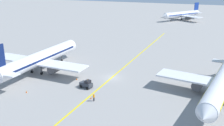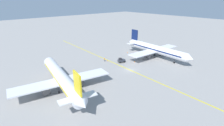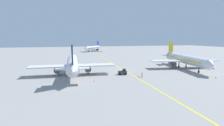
{
  "view_description": "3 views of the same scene",
  "coord_description": "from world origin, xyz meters",
  "px_view_note": "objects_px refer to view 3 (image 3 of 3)",
  "views": [
    {
      "loc": [
        22.11,
        -58.42,
        24.64
      ],
      "look_at": [
        -0.77,
        2.19,
        3.18
      ],
      "focal_mm": 42.0,
      "sensor_mm": 36.0,
      "label": 1
    },
    {
      "loc": [
        44.98,
        40.94,
        25.74
      ],
      "look_at": [
        5.98,
        -3.43,
        3.34
      ],
      "focal_mm": 28.0,
      "sensor_mm": 36.0,
      "label": 2
    },
    {
      "loc": [
        -23.26,
        -63.27,
        12.28
      ],
      "look_at": [
        -5.44,
        -2.42,
        3.31
      ],
      "focal_mm": 28.0,
      "sensor_mm": 36.0,
      "label": 3
    }
  ],
  "objects_px": {
    "airplane_distant_taxiing": "(93,48)",
    "baggage_tug_dark": "(123,72)",
    "airplane_at_gate": "(73,64)",
    "airplane_adjacent_stand": "(185,59)",
    "ground_crew_worker": "(142,74)",
    "traffic_cone_far_edge": "(216,77)",
    "traffic_cone_near_nose": "(94,81)",
    "traffic_cone_by_wingtip": "(108,73)",
    "traffic_cone_mid_apron": "(138,76)"
  },
  "relations": [
    {
      "from": "traffic_cone_near_nose",
      "to": "ground_crew_worker",
      "type": "bearing_deg",
      "value": 5.92
    },
    {
      "from": "traffic_cone_near_nose",
      "to": "traffic_cone_by_wingtip",
      "type": "xyz_separation_m",
      "value": [
        6.86,
        10.81,
        0.0
      ]
    },
    {
      "from": "airplane_at_gate",
      "to": "airplane_adjacent_stand",
      "type": "distance_m",
      "value": 45.44
    },
    {
      "from": "ground_crew_worker",
      "to": "traffic_cone_mid_apron",
      "type": "relative_size",
      "value": 3.05
    },
    {
      "from": "airplane_adjacent_stand",
      "to": "baggage_tug_dark",
      "type": "bearing_deg",
      "value": -170.01
    },
    {
      "from": "airplane_adjacent_stand",
      "to": "traffic_cone_far_edge",
      "type": "relative_size",
      "value": 64.4
    },
    {
      "from": "traffic_cone_by_wingtip",
      "to": "traffic_cone_far_edge",
      "type": "height_order",
      "value": "same"
    },
    {
      "from": "airplane_adjacent_stand",
      "to": "traffic_cone_mid_apron",
      "type": "height_order",
      "value": "airplane_adjacent_stand"
    },
    {
      "from": "airplane_at_gate",
      "to": "traffic_cone_far_edge",
      "type": "xyz_separation_m",
      "value": [
        42.29,
        -18.56,
        -3.43
      ]
    },
    {
      "from": "airplane_adjacent_stand",
      "to": "ground_crew_worker",
      "type": "xyz_separation_m",
      "value": [
        -24.64,
        -10.78,
        -2.8
      ]
    },
    {
      "from": "traffic_cone_mid_apron",
      "to": "airplane_distant_taxiing",
      "type": "bearing_deg",
      "value": 87.14
    },
    {
      "from": "ground_crew_worker",
      "to": "traffic_cone_near_nose",
      "type": "bearing_deg",
      "value": -174.08
    },
    {
      "from": "traffic_cone_by_wingtip",
      "to": "traffic_cone_mid_apron",
      "type": "bearing_deg",
      "value": -47.02
    },
    {
      "from": "ground_crew_worker",
      "to": "traffic_cone_far_edge",
      "type": "height_order",
      "value": "ground_crew_worker"
    },
    {
      "from": "traffic_cone_near_nose",
      "to": "traffic_cone_by_wingtip",
      "type": "relative_size",
      "value": 1.0
    },
    {
      "from": "airplane_distant_taxiing",
      "to": "traffic_cone_mid_apron",
      "type": "relative_size",
      "value": 50.29
    },
    {
      "from": "airplane_at_gate",
      "to": "airplane_adjacent_stand",
      "type": "bearing_deg",
      "value": -0.07
    },
    {
      "from": "airplane_adjacent_stand",
      "to": "ground_crew_worker",
      "type": "bearing_deg",
      "value": -156.37
    },
    {
      "from": "airplane_at_gate",
      "to": "airplane_distant_taxiing",
      "type": "xyz_separation_m",
      "value": [
        25.56,
        104.89,
        -0.37
      ]
    },
    {
      "from": "airplane_distant_taxiing",
      "to": "traffic_cone_near_nose",
      "type": "xyz_separation_m",
      "value": [
        -20.49,
        -117.35,
        -3.06
      ]
    },
    {
      "from": "traffic_cone_far_edge",
      "to": "ground_crew_worker",
      "type": "bearing_deg",
      "value": 160.23
    },
    {
      "from": "airplane_at_gate",
      "to": "traffic_cone_by_wingtip",
      "type": "height_order",
      "value": "airplane_at_gate"
    },
    {
      "from": "airplane_adjacent_stand",
      "to": "traffic_cone_by_wingtip",
      "type": "relative_size",
      "value": 64.4
    },
    {
      "from": "baggage_tug_dark",
      "to": "traffic_cone_by_wingtip",
      "type": "xyz_separation_m",
      "value": [
        -4.41,
        3.53,
        -0.63
      ]
    },
    {
      "from": "airplane_distant_taxiing",
      "to": "traffic_cone_mid_apron",
      "type": "bearing_deg",
      "value": -92.86
    },
    {
      "from": "ground_crew_worker",
      "to": "traffic_cone_far_edge",
      "type": "relative_size",
      "value": 3.05
    },
    {
      "from": "traffic_cone_near_nose",
      "to": "airplane_distant_taxiing",
      "type": "bearing_deg",
      "value": 80.1
    },
    {
      "from": "traffic_cone_far_edge",
      "to": "traffic_cone_near_nose",
      "type": "bearing_deg",
      "value": 170.71
    },
    {
      "from": "traffic_cone_by_wingtip",
      "to": "traffic_cone_far_edge",
      "type": "relative_size",
      "value": 1.0
    },
    {
      "from": "baggage_tug_dark",
      "to": "ground_crew_worker",
      "type": "bearing_deg",
      "value": -51.71
    },
    {
      "from": "traffic_cone_mid_apron",
      "to": "traffic_cone_far_edge",
      "type": "xyz_separation_m",
      "value": [
        22.47,
        -8.43,
        0.0
      ]
    },
    {
      "from": "airplane_at_gate",
      "to": "traffic_cone_mid_apron",
      "type": "relative_size",
      "value": 64.61
    },
    {
      "from": "airplane_distant_taxiing",
      "to": "baggage_tug_dark",
      "type": "bearing_deg",
      "value": -94.79
    },
    {
      "from": "baggage_tug_dark",
      "to": "traffic_cone_far_edge",
      "type": "relative_size",
      "value": 5.98
    },
    {
      "from": "traffic_cone_far_edge",
      "to": "airplane_at_gate",
      "type": "bearing_deg",
      "value": 156.31
    },
    {
      "from": "ground_crew_worker",
      "to": "traffic_cone_far_edge",
      "type": "xyz_separation_m",
      "value": [
        21.48,
        -7.72,
        -0.63
      ]
    },
    {
      "from": "airplane_adjacent_stand",
      "to": "traffic_cone_by_wingtip",
      "type": "height_order",
      "value": "airplane_adjacent_stand"
    },
    {
      "from": "airplane_at_gate",
      "to": "baggage_tug_dark",
      "type": "bearing_deg",
      "value": -17.59
    },
    {
      "from": "airplane_at_gate",
      "to": "traffic_cone_far_edge",
      "type": "distance_m",
      "value": 46.31
    },
    {
      "from": "airplane_at_gate",
      "to": "baggage_tug_dark",
      "type": "xyz_separation_m",
      "value": [
        16.34,
        -5.18,
        -2.81
      ]
    },
    {
      "from": "traffic_cone_mid_apron",
      "to": "ground_crew_worker",
      "type": "bearing_deg",
      "value": -35.85
    },
    {
      "from": "baggage_tug_dark",
      "to": "traffic_cone_by_wingtip",
      "type": "relative_size",
      "value": 5.98
    },
    {
      "from": "airplane_at_gate",
      "to": "traffic_cone_by_wingtip",
      "type": "relative_size",
      "value": 64.61
    },
    {
      "from": "airplane_at_gate",
      "to": "traffic_cone_far_edge",
      "type": "bearing_deg",
      "value": -23.69
    },
    {
      "from": "baggage_tug_dark",
      "to": "traffic_cone_far_edge",
      "type": "height_order",
      "value": "baggage_tug_dark"
    },
    {
      "from": "airplane_at_gate",
      "to": "airplane_distant_taxiing",
      "type": "height_order",
      "value": "airplane_at_gate"
    },
    {
      "from": "ground_crew_worker",
      "to": "traffic_cone_near_nose",
      "type": "distance_m",
      "value": 15.83
    },
    {
      "from": "ground_crew_worker",
      "to": "baggage_tug_dark",
      "type": "bearing_deg",
      "value": 128.29
    },
    {
      "from": "airplane_at_gate",
      "to": "airplane_distant_taxiing",
      "type": "relative_size",
      "value": 1.28
    },
    {
      "from": "baggage_tug_dark",
      "to": "traffic_cone_mid_apron",
      "type": "bearing_deg",
      "value": -54.86
    }
  ]
}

